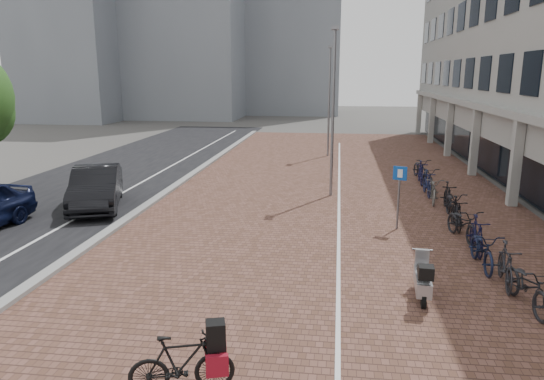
{
  "coord_description": "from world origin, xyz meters",
  "views": [
    {
      "loc": [
        2.09,
        -9.73,
        5.02
      ],
      "look_at": [
        0.0,
        6.0,
        1.3
      ],
      "focal_mm": 33.04,
      "sensor_mm": 36.0,
      "label": 1
    }
  ],
  "objects_px": {
    "hero_bike": "(182,363)",
    "scooter_front": "(423,277)",
    "car_dark": "(96,188)",
    "parking_sign": "(399,189)"
  },
  "relations": [
    {
      "from": "car_dark",
      "to": "scooter_front",
      "type": "bearing_deg",
      "value": -51.22
    },
    {
      "from": "scooter_front",
      "to": "parking_sign",
      "type": "distance_m",
      "value": 5.24
    },
    {
      "from": "car_dark",
      "to": "parking_sign",
      "type": "height_order",
      "value": "parking_sign"
    },
    {
      "from": "hero_bike",
      "to": "scooter_front",
      "type": "bearing_deg",
      "value": -64.18
    },
    {
      "from": "scooter_front",
      "to": "parking_sign",
      "type": "bearing_deg",
      "value": 94.74
    },
    {
      "from": "parking_sign",
      "to": "scooter_front",
      "type": "bearing_deg",
      "value": -68.91
    },
    {
      "from": "car_dark",
      "to": "parking_sign",
      "type": "relative_size",
      "value": 2.23
    },
    {
      "from": "parking_sign",
      "to": "hero_bike",
      "type": "bearing_deg",
      "value": -94.16
    },
    {
      "from": "scooter_front",
      "to": "hero_bike",
      "type": "bearing_deg",
      "value": -132.27
    },
    {
      "from": "car_dark",
      "to": "hero_bike",
      "type": "relative_size",
      "value": 2.69
    }
  ]
}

